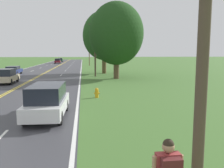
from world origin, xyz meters
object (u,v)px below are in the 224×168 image
car_maroon_hatchback_receding (58,61)px  tree_mid_treeline (104,36)px  fire_hydrant (97,93)px  car_champagne_sedan_mid_near (6,76)px  car_dark_blue_sedan_mid_far (13,70)px  car_white_van_approaching (47,100)px  car_dark_green_hatchback_distant (60,60)px  tree_behind_sign (116,34)px

car_maroon_hatchback_receding → tree_mid_treeline: bearing=-166.1°
fire_hydrant → car_champagne_sedan_mid_near: 13.15m
car_maroon_hatchback_receding → car_dark_blue_sedan_mid_far: bearing=173.7°
car_champagne_sedan_mid_near → car_maroon_hatchback_receding: size_ratio=1.10×
car_white_van_approaching → car_champagne_sedan_mid_near: bearing=-154.3°
tree_mid_treeline → car_dark_green_hatchback_distant: size_ratio=2.33×
fire_hydrant → car_maroon_hatchback_receding: bearing=98.5°
fire_hydrant → tree_mid_treeline: 21.70m
tree_behind_sign → tree_mid_treeline: tree_mid_treeline is taller
car_champagne_sedan_mid_near → fire_hydrant: bearing=-136.2°
fire_hydrant → tree_mid_treeline: bearing=83.4°
fire_hydrant → car_dark_blue_sedan_mid_far: size_ratio=0.16×
fire_hydrant → car_dark_green_hatchback_distant: 73.87m
car_champagne_sedan_mid_near → car_maroon_hatchback_receding: (0.31, 49.79, 0.04)m
tree_mid_treeline → car_dark_green_hatchback_distant: (-11.71, 52.46, -5.22)m
car_dark_green_hatchback_distant → tree_mid_treeline: bearing=-169.8°
tree_mid_treeline → car_champagne_sedan_mid_near: 17.08m
tree_behind_sign → car_dark_green_hatchback_distant: size_ratio=2.26×
tree_behind_sign → car_white_van_approaching: size_ratio=2.21×
car_dark_blue_sedan_mid_far → car_white_van_approaching: bearing=-162.5°
tree_mid_treeline → car_dark_blue_sedan_mid_far: 14.87m
tree_mid_treeline → fire_hydrant: bearing=-96.6°
fire_hydrant → car_maroon_hatchback_receding: car_maroon_hatchback_receding is taller
fire_hydrant → tree_mid_treeline: tree_mid_treeline is taller
fire_hydrant → car_dark_blue_sedan_mid_far: (-11.47, 20.26, 0.32)m
tree_behind_sign → car_maroon_hatchback_receding: (-12.13, 46.43, -4.84)m
tree_mid_treeline → tree_behind_sign: bearing=-84.1°
fire_hydrant → tree_behind_sign: size_ratio=0.08×
tree_behind_sign → car_dark_blue_sedan_mid_far: bearing=153.0°
tree_mid_treeline → car_champagne_sedan_mid_near: size_ratio=2.28×
car_dark_green_hatchback_distant → tree_behind_sign: bearing=-170.6°
car_maroon_hatchback_receding → car_dark_green_hatchback_distant: 14.09m
car_white_van_approaching → car_dark_blue_sedan_mid_far: 26.80m
fire_hydrant → car_white_van_approaching: bearing=-118.8°
car_dark_green_hatchback_distant → car_maroon_hatchback_receding: bearing=179.4°
car_dark_blue_sedan_mid_far → car_dark_green_hatchback_distant: 53.06m
fire_hydrant → car_dark_green_hatchback_distant: (-9.30, 73.28, 0.40)m
car_dark_blue_sedan_mid_far → car_dark_green_hatchback_distant: bearing=-3.7°
tree_mid_treeline → car_champagne_sedan_mid_near: tree_mid_treeline is taller
car_white_van_approaching → car_dark_green_hatchback_distant: bearing=-173.3°
car_white_van_approaching → car_dark_blue_sedan_mid_far: size_ratio=0.99×
fire_hydrant → tree_mid_treeline: (2.41, 20.82, 5.62)m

